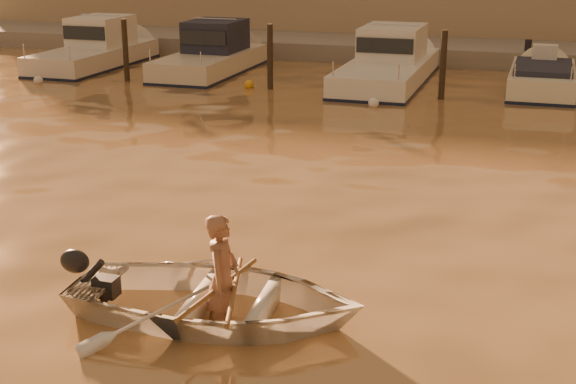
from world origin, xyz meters
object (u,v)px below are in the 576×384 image
(dinghy, at_px, (216,298))
(moored_boat_3, at_px, (542,84))
(person, at_px, (223,279))
(moored_boat_2, at_px, (388,63))
(moored_boat_1, at_px, (210,55))
(moored_boat_0, at_px, (94,49))

(dinghy, distance_m, moored_boat_3, 17.62)
(person, height_order, moored_boat_2, moored_boat_2)
(moored_boat_2, bearing_deg, moored_boat_1, 180.00)
(moored_boat_2, height_order, moored_boat_3, moored_boat_2)
(person, relative_size, moored_boat_2, 0.21)
(dinghy, bearing_deg, moored_boat_2, -0.98)
(moored_boat_2, relative_size, moored_boat_3, 1.43)
(moored_boat_1, distance_m, moored_boat_3, 11.05)
(moored_boat_0, bearing_deg, moored_boat_3, 0.00)
(moored_boat_0, xyz_separation_m, moored_boat_3, (15.60, 0.00, -0.40))
(moored_boat_1, height_order, moored_boat_2, same)
(dinghy, xyz_separation_m, moored_boat_0, (-11.93, 17.23, 0.36))
(dinghy, distance_m, moored_boat_0, 20.96)
(person, distance_m, moored_boat_2, 17.27)
(moored_boat_3, bearing_deg, moored_boat_1, 180.00)
(person, distance_m, moored_boat_0, 21.01)
(dinghy, xyz_separation_m, moored_boat_1, (-7.37, 17.23, 0.36))
(dinghy, relative_size, moored_boat_1, 0.57)
(dinghy, relative_size, moored_boat_0, 0.54)
(moored_boat_0, xyz_separation_m, moored_boat_2, (10.79, 0.00, 0.00))
(dinghy, height_order, moored_boat_3, moored_boat_3)
(person, height_order, moored_boat_3, person)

